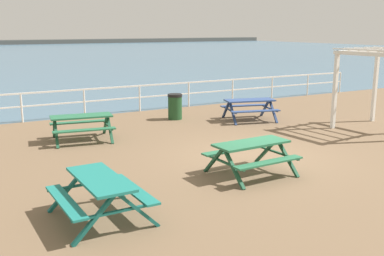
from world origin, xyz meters
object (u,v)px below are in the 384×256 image
Objects in this scene: picnic_table_far_right at (82,122)px; picnic_table_near_right at (251,150)px; picnic_table_near_left at (100,188)px; picnic_table_mid_centre at (250,105)px; litter_bin at (175,106)px.

picnic_table_near_right is at bearing -55.27° from picnic_table_far_right.
picnic_table_far_right is at bearing -13.96° from picnic_table_near_left.
picnic_table_near_left is 9.69m from picnic_table_mid_centre.
picnic_table_mid_centre is at bearing -53.09° from picnic_table_near_left.
litter_bin reaches higher than picnic_table_near_right.
picnic_table_near_left is 9.21m from litter_bin.
picnic_table_mid_centre is 1.06× the size of picnic_table_far_right.
litter_bin is (5.36, 7.49, -0.10)m from picnic_table_near_left.
picnic_table_near_right is at bearing -79.99° from picnic_table_near_left.
picnic_table_mid_centre is (7.66, 5.94, 0.00)m from picnic_table_near_left.
picnic_table_near_left is at bearing -125.62° from litter_bin.
picnic_table_near_left and picnic_table_mid_centre have the same top height.
picnic_table_mid_centre is 2.25× the size of litter_bin.
picnic_table_mid_centre is (3.80, 5.20, 0.00)m from picnic_table_near_right.
picnic_table_near_right is 0.87× the size of picnic_table_mid_centre.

